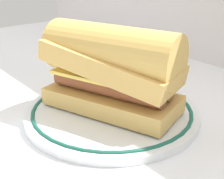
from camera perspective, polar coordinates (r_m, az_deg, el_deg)
name	(u,v)px	position (r m, az deg, el deg)	size (l,w,h in m)	color
ground_plane	(108,123)	(0.50, -0.77, -5.81)	(1.50, 1.50, 0.00)	white
plate	(112,111)	(0.51, 0.00, -3.83)	(0.27, 0.27, 0.01)	white
sausage_sandwich	(112,67)	(0.48, 0.00, 3.87)	(0.22, 0.15, 0.13)	tan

